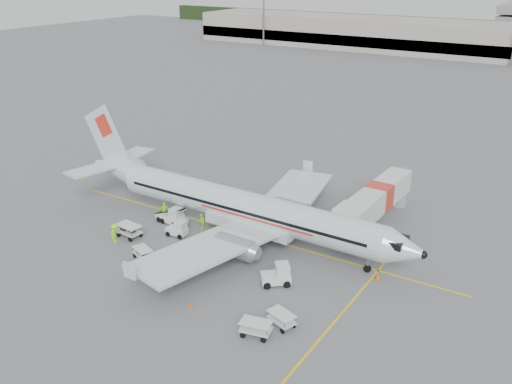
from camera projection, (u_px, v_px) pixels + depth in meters
ground at (245, 233)px, 57.22m from camera, size 360.00×360.00×0.00m
stripe_lead at (245, 233)px, 57.22m from camera, size 44.00×0.20×0.01m
stripe_cross at (340, 315)px, 44.05m from camera, size 0.20×20.00×0.01m
terminal_west at (366, 33)px, 177.18m from camera, size 110.00×22.00×9.00m
mast_west at (264, 10)px, 180.09m from camera, size 3.20×1.20×22.00m
aircraft at (245, 187)px, 54.70m from camera, size 38.89×30.78×10.56m
jet_bridge at (378, 205)px, 58.28m from camera, size 3.55×16.72×4.37m
belt_loader at (172, 212)px, 59.04m from camera, size 4.69×2.02×2.48m
tug_fore at (276, 274)px, 47.89m from camera, size 2.79×2.65×1.90m
tug_mid at (177, 228)px, 56.49m from camera, size 2.17×1.39×1.59m
tug_aft at (172, 215)px, 59.13m from camera, size 2.37×1.40×1.80m
cart_loaded_a at (129, 231)px, 56.23m from camera, size 2.67×1.76×1.32m
cart_loaded_b at (143, 254)px, 52.11m from camera, size 2.41×1.94×1.09m
cart_empty_a at (256, 329)px, 41.42m from camera, size 2.51×1.79×1.19m
cart_empty_b at (281, 319)px, 42.53m from camera, size 2.46×1.92×1.13m
cone_nose at (378, 276)px, 48.85m from camera, size 0.41×0.41×0.66m
cone_port at (322, 188)px, 67.64m from camera, size 0.39×0.39×0.64m
cone_stbd at (190, 304)px, 44.99m from camera, size 0.33×0.33×0.53m
crew_a at (202, 240)px, 54.03m from camera, size 0.72×0.62×1.65m
crew_b at (201, 221)px, 57.89m from camera, size 0.99×1.02×1.66m
crew_c at (115, 233)px, 55.09m from camera, size 1.01×1.38×1.92m
crew_d at (165, 211)px, 60.05m from camera, size 1.18×1.03×1.90m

